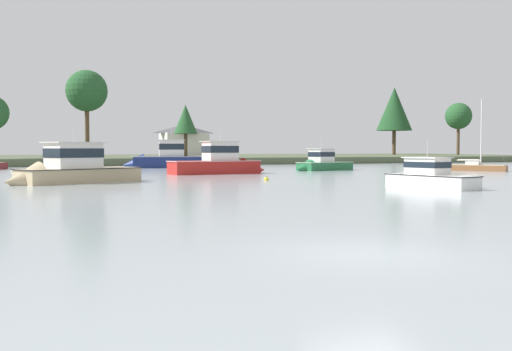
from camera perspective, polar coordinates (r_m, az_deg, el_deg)
ground_plane at (r=14.17m, az=10.46°, el=-7.25°), size 408.29×408.29×0.00m
far_shore_bank at (r=111.39m, az=-16.89°, el=1.50°), size 183.73×56.27×1.03m
sailboat_wood at (r=68.30m, az=20.11°, el=0.57°), size 5.00×5.94×8.05m
cruiser_green at (r=66.06m, az=6.09°, el=0.95°), size 8.14×4.88×4.50m
cruiser_sand at (r=43.66m, az=-17.52°, el=0.22°), size 9.96×6.82×5.34m
cruiser_navy at (r=75.48m, az=-8.77°, el=1.31°), size 11.00×5.04×6.23m
cruiser_white at (r=38.41m, az=15.58°, el=-0.42°), size 3.08×7.03×3.58m
cruiser_red at (r=57.29m, az=-3.14°, el=0.88°), size 10.04×3.93×5.31m
mooring_buoy_yellow at (r=45.33m, az=0.99°, el=-0.38°), size 0.36×0.36×0.41m
mooring_buoy_orange at (r=81.45m, az=6.02°, el=0.94°), size 0.51×0.51×0.56m
mooring_buoy_white at (r=66.18m, az=-22.10°, el=0.37°), size 0.36×0.36×0.41m
shore_tree_far_left at (r=127.83m, az=18.65°, el=5.34°), size 5.28×5.28×10.52m
shore_tree_center_left at (r=134.01m, az=12.98°, el=6.15°), size 7.61×7.61×14.56m
shore_tree_center at (r=92.00m, az=-6.70°, el=5.28°), size 3.58×3.58×7.99m
shore_tree_center_right at (r=95.07m, az=-15.76°, el=7.69°), size 6.25×6.25×13.20m
cottage_eastern at (r=119.74m, az=-6.87°, el=3.41°), size 8.94×8.65×6.06m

